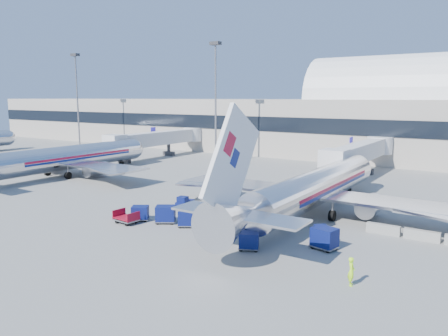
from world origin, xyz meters
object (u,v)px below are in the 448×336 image
Objects in this scene: tug_left at (185,203)px; cart_train_c at (140,213)px; airliner_main at (313,188)px; barrier_mid at (422,235)px; jetbridge_mid at (162,138)px; cart_train_a at (188,218)px; airliner_mid at (62,158)px; tug_lead at (213,226)px; mast_west at (216,85)px; ramp_worker at (351,271)px; cart_solo_far at (325,238)px; cart_train_b at (166,214)px; jetbridge_near at (362,152)px; cart_open_red at (127,219)px; barrier_near at (383,229)px; cart_solo_near at (249,241)px; tug_right at (323,237)px; mast_far_west at (77,87)px.

tug_left is 1.17× the size of cart_train_c.
airliner_main is 11.84m from barrier_mid.
jetbridge_mid reaches higher than cart_train_a.
airliner_mid reaches higher than tug_lead.
mast_west is 58.02m from ramp_worker.
cart_train_b is at bearing -163.07° from cart_solo_far.
jetbridge_near is 11.04× the size of cart_open_red.
barrier_near is at bearing -70.15° from jetbridge_near.
cart_solo_near is (-0.18, -12.99, -2.14)m from airliner_main.
airliner_mid is 38.52m from tug_lead.
cart_train_c is 1.05× the size of cart_solo_near.
jetbridge_near is 37.63m from tug_lead.
cart_train_b is at bearing 152.82° from cart_train_a.
airliner_mid is 12.42× the size of barrier_mid.
barrier_mid is (41.30, -28.00, -14.34)m from mast_west.
barrier_mid is 9.08m from tug_right.
tug_lead is 9.29m from cart_open_red.
jetbridge_near is 11.93× the size of cart_train_a.
airliner_mid is at bearing 177.31° from barrier_mid.
mast_far_west is 68.82m from cart_train_c.
cart_open_red is at bearing 156.00° from cart_solo_near.
airliner_main is 14.20m from tug_left.
mast_west is 42.88m from cart_train_c.
cart_train_b is 0.99× the size of cart_open_red.
tug_right is (46.47, -8.48, -2.20)m from airliner_mid.
cart_solo_far is 7.07m from ramp_worker.
jetbridge_near is at bearing -6.54° from ramp_worker.
airliner_main reaches higher than barrier_near.
jetbridge_mid is 10.47× the size of tug_right.
airliner_mid is 17.27× the size of cart_train_c.
cart_train_b is at bearing 55.96° from ramp_worker.
cart_train_b is (-22.37, -8.37, 0.48)m from barrier_mid.
airliner_mid is 26.43m from jetbridge_mid.
tug_right is at bearing -120.61° from barrier_near.
cart_open_red is (-9.05, -2.04, -0.29)m from tug_lead.
barrier_mid is 9.39m from cart_solo_far.
barrier_near is (50.00, -2.51, -2.48)m from airliner_mid.
ramp_worker is at bearing -59.38° from airliner_main.
barrier_near is at bearing -8.64° from cart_train_b.
tug_left is (-17.32, 2.87, -0.01)m from tug_right.
jetbridge_mid is at bearing 1.81° from mast_far_west.
tug_lead is 9.98m from tug_right.
cart_open_red is at bearing -176.53° from tug_lead.
tug_lead is 5.34m from cart_solo_near.
jetbridge_mid is 51.67m from cart_train_a.
cart_train_c is at bearing -159.96° from barrier_mid.
mast_west is at bearing 0.00° from mast_far_west.
tug_right is at bearing -23.04° from cart_train_c.
cart_train_c reaches higher than cart_solo_near.
mast_west is (-30.00, 25.49, 11.87)m from airliner_main.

